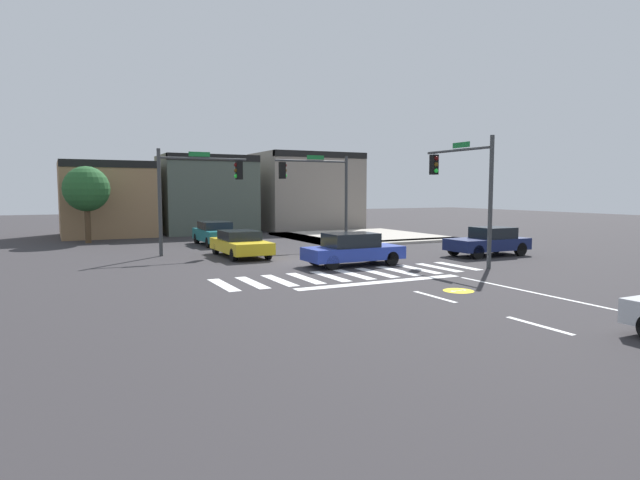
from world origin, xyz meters
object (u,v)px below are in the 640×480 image
at_px(traffic_signal_northwest, 196,183).
at_px(car_navy, 489,241).
at_px(car_blue, 353,249).
at_px(car_yellow, 240,243).
at_px(traffic_signal_northeast, 319,183).
at_px(car_teal, 216,233).
at_px(traffic_signal_southeast, 464,179).
at_px(roadside_tree, 86,189).

relative_size(traffic_signal_northwest, car_navy, 1.28).
bearing_deg(car_blue, car_yellow, -57.14).
xyz_separation_m(traffic_signal_northeast, car_navy, (5.48, -8.30, -3.02)).
bearing_deg(car_teal, car_yellow, -4.52).
distance_m(traffic_signal_southeast, car_yellow, 11.16).
distance_m(traffic_signal_southeast, traffic_signal_northeast, 10.25).
relative_size(car_teal, car_blue, 0.94).
xyz_separation_m(car_teal, car_navy, (10.86, -11.52, -0.00)).
bearing_deg(roadside_tree, car_navy, -42.62).
height_order(traffic_signal_southeast, roadside_tree, traffic_signal_southeast).
height_order(car_navy, car_blue, car_navy).
distance_m(car_yellow, car_blue, 6.27).
distance_m(traffic_signal_northwest, car_teal, 5.59).
bearing_deg(traffic_signal_southeast, car_blue, 70.43).
bearing_deg(roadside_tree, traffic_signal_northwest, -62.46).
bearing_deg(car_yellow, roadside_tree, -150.13).
bearing_deg(car_navy, roadside_tree, -42.62).
distance_m(car_navy, roadside_tree, 24.19).
distance_m(traffic_signal_northwest, traffic_signal_northeast, 7.60).
xyz_separation_m(traffic_signal_northwest, traffic_signal_southeast, (9.79, -9.00, 0.11)).
bearing_deg(traffic_signal_southeast, car_yellow, 49.50).
height_order(traffic_signal_northwest, traffic_signal_southeast, traffic_signal_southeast).
relative_size(traffic_signal_northeast, car_teal, 1.31).
xyz_separation_m(traffic_signal_northwest, traffic_signal_northeast, (7.53, 1.00, 0.05)).
height_order(car_yellow, roadside_tree, roadside_tree).
height_order(car_teal, car_yellow, car_teal).
relative_size(car_navy, roadside_tree, 0.87).
height_order(traffic_signal_northwest, car_teal, traffic_signal_northwest).
height_order(traffic_signal_northwest, traffic_signal_northeast, traffic_signal_northwest).
height_order(car_yellow, car_blue, car_blue).
bearing_deg(traffic_signal_northeast, traffic_signal_southeast, 102.71).
height_order(car_blue, roadside_tree, roadside_tree).
distance_m(traffic_signal_northwest, traffic_signal_southeast, 13.30).
bearing_deg(car_yellow, traffic_signal_northeast, 117.39).
xyz_separation_m(traffic_signal_southeast, roadside_tree, (-14.47, 17.98, -0.44)).
bearing_deg(car_yellow, car_navy, 65.20).
xyz_separation_m(traffic_signal_southeast, car_navy, (3.22, 1.70, -3.09)).
bearing_deg(car_blue, traffic_signal_southeast, 160.43).
xyz_separation_m(car_blue, roadside_tree, (-9.74, 16.30, 2.65)).
xyz_separation_m(traffic_signal_southeast, car_yellow, (-8.14, 6.95, -3.15)).
distance_m(car_teal, roadside_tree, 8.74).
bearing_deg(car_blue, car_teal, -75.86).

